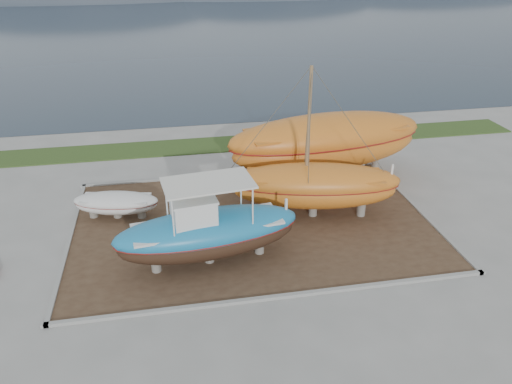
{
  "coord_description": "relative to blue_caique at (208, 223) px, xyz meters",
  "views": [
    {
      "loc": [
        -3.95,
        -17.96,
        13.14
      ],
      "look_at": [
        0.17,
        4.0,
        1.86
      ],
      "focal_mm": 35.0,
      "sensor_mm": 36.0,
      "label": 1
    }
  ],
  "objects": [
    {
      "name": "orange_bare_hull",
      "position": [
        7.82,
        7.53,
        -0.01
      ],
      "size": [
        12.5,
        5.13,
        3.98
      ],
      "primitive_type": null,
      "rotation": [
        0.0,
        0.0,
        0.13
      ],
      "color": "#C2681D",
      "rests_on": "dirt_patch"
    },
    {
      "name": "blue_caique",
      "position": [
        0.0,
        0.0,
        0.0
      ],
      "size": [
        8.56,
        3.6,
        4.0
      ],
      "primitive_type": null,
      "rotation": [
        0.0,
        0.0,
        0.12
      ],
      "color": "#1C79AE",
      "rests_on": "dirt_patch"
    },
    {
      "name": "dirt_patch",
      "position": [
        2.55,
        3.01,
        -2.03
      ],
      "size": [
        18.0,
        12.0,
        0.06
      ],
      "primitive_type": "cube",
      "color": "#422D1E",
      "rests_on": "ground"
    },
    {
      "name": "grass_strip",
      "position": [
        2.55,
        14.51,
        -2.02
      ],
      "size": [
        44.0,
        3.0,
        0.08
      ],
      "primitive_type": "cube",
      "color": "#284219",
      "rests_on": "ground"
    },
    {
      "name": "white_dinghy",
      "position": [
        -4.35,
        5.0,
        -1.33
      ],
      "size": [
        4.68,
        2.53,
        1.33
      ],
      "primitive_type": null,
      "rotation": [
        0.0,
        0.0,
        -0.21
      ],
      "color": "silver",
      "rests_on": "dirt_patch"
    },
    {
      "name": "sea",
      "position": [
        2.55,
        69.01,
        -2.06
      ],
      "size": [
        260.0,
        100.0,
        0.04
      ],
      "primitive_type": null,
      "color": "#1C2938",
      "rests_on": "ground"
    },
    {
      "name": "curb_frame",
      "position": [
        2.55,
        3.01,
        -1.98
      ],
      "size": [
        18.6,
        12.6,
        0.15
      ],
      "primitive_type": null,
      "color": "gray",
      "rests_on": "ground"
    },
    {
      "name": "ground",
      "position": [
        2.55,
        -0.99,
        -2.06
      ],
      "size": [
        140.0,
        140.0,
        0.0
      ],
      "primitive_type": "plane",
      "color": "gray",
      "rests_on": "ground"
    },
    {
      "name": "orange_sailboat",
      "position": [
        5.85,
        3.27,
        1.96
      ],
      "size": [
        9.19,
        4.25,
        7.92
      ],
      "primitive_type": null,
      "rotation": [
        0.0,
        0.0,
        -0.19
      ],
      "color": "#C2681D",
      "rests_on": "dirt_patch"
    }
  ]
}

